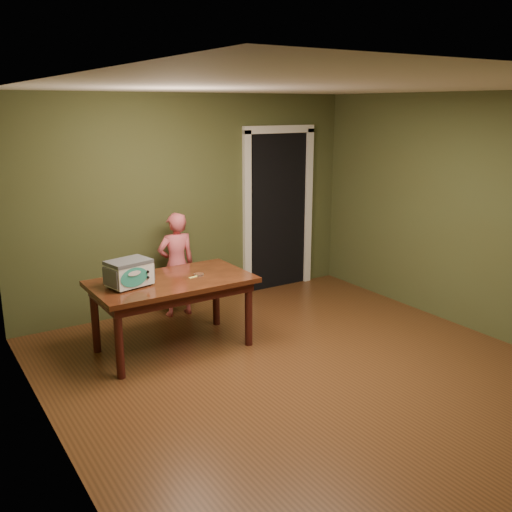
{
  "coord_description": "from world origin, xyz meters",
  "views": [
    {
      "loc": [
        -3.04,
        -3.78,
        2.45
      ],
      "look_at": [
        0.0,
        1.0,
        0.95
      ],
      "focal_mm": 40.0,
      "sensor_mm": 36.0,
      "label": 1
    }
  ],
  "objects": [
    {
      "name": "dining_table",
      "position": [
        -0.81,
        1.32,
        0.65
      ],
      "size": [
        1.61,
        0.91,
        0.75
      ],
      "rotation": [
        0.0,
        0.0,
        0.01
      ],
      "color": "black",
      "rests_on": "floor"
    },
    {
      "name": "child",
      "position": [
        -0.35,
        2.2,
        0.63
      ],
      "size": [
        0.47,
        0.32,
        1.25
      ],
      "primitive_type": "imported",
      "rotation": [
        0.0,
        0.0,
        3.09
      ],
      "color": "#D85962",
      "rests_on": "floor"
    },
    {
      "name": "floor",
      "position": [
        0.0,
        0.0,
        0.0
      ],
      "size": [
        5.0,
        5.0,
        0.0
      ],
      "primitive_type": "plane",
      "color": "#5A3319",
      "rests_on": "ground"
    },
    {
      "name": "room_shell",
      "position": [
        0.0,
        0.0,
        1.71
      ],
      "size": [
        4.52,
        5.02,
        2.61
      ],
      "color": "#424A27",
      "rests_on": "ground"
    },
    {
      "name": "baking_pan",
      "position": [
        -0.51,
        1.29,
        0.76
      ],
      "size": [
        0.1,
        0.1,
        0.02
      ],
      "color": "silver",
      "rests_on": "dining_table"
    },
    {
      "name": "doorway",
      "position": [
        1.3,
        2.78,
        1.06
      ],
      "size": [
        1.1,
        0.66,
        2.25
      ],
      "color": "black",
      "rests_on": "ground"
    },
    {
      "name": "toy_oven",
      "position": [
        -1.24,
        1.33,
        0.89
      ],
      "size": [
        0.47,
        0.37,
        0.26
      ],
      "rotation": [
        0.0,
        0.0,
        0.22
      ],
      "color": "#4C4F54",
      "rests_on": "dining_table"
    },
    {
      "name": "spatula",
      "position": [
        -0.55,
        1.27,
        0.75
      ],
      "size": [
        0.18,
        0.06,
        0.01
      ],
      "primitive_type": "cube",
      "rotation": [
        0.0,
        0.0,
        0.22
      ],
      "color": "#F6F26B",
      "rests_on": "dining_table"
    }
  ]
}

